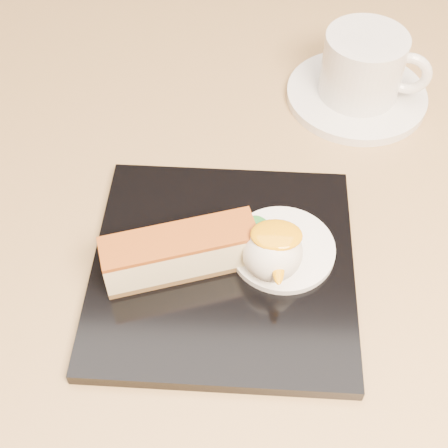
{
  "coord_description": "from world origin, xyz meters",
  "views": [
    {
      "loc": [
        0.03,
        -0.35,
        1.16
      ],
      "look_at": [
        0.02,
        -0.02,
        0.76
      ],
      "focal_mm": 50.0,
      "sensor_mm": 36.0,
      "label": 1
    }
  ],
  "objects_px": {
    "table": "(205,318)",
    "saucer": "(356,95)",
    "dessert_plate": "(223,267)",
    "cheesecake": "(180,253)",
    "ice_cream_scoop": "(272,252)",
    "coffee_cup": "(365,65)"
  },
  "relations": [
    {
      "from": "saucer",
      "to": "cheesecake",
      "type": "bearing_deg",
      "value": -125.67
    },
    {
      "from": "saucer",
      "to": "coffee_cup",
      "type": "height_order",
      "value": "coffee_cup"
    },
    {
      "from": "table",
      "to": "ice_cream_scoop",
      "type": "xyz_separation_m",
      "value": [
        0.06,
        -0.05,
        0.19
      ]
    },
    {
      "from": "saucer",
      "to": "coffee_cup",
      "type": "distance_m",
      "value": 0.04
    },
    {
      "from": "cheesecake",
      "to": "coffee_cup",
      "type": "bearing_deg",
      "value": 36.85
    },
    {
      "from": "table",
      "to": "dessert_plate",
      "type": "xyz_separation_m",
      "value": [
        0.02,
        -0.04,
        0.16
      ]
    },
    {
      "from": "saucer",
      "to": "coffee_cup",
      "type": "bearing_deg",
      "value": -14.78
    },
    {
      "from": "table",
      "to": "ice_cream_scoop",
      "type": "distance_m",
      "value": 0.21
    },
    {
      "from": "ice_cream_scoop",
      "to": "coffee_cup",
      "type": "relative_size",
      "value": 0.44
    },
    {
      "from": "cheesecake",
      "to": "coffee_cup",
      "type": "relative_size",
      "value": 1.17
    },
    {
      "from": "table",
      "to": "coffee_cup",
      "type": "bearing_deg",
      "value": 49.62
    },
    {
      "from": "coffee_cup",
      "to": "dessert_plate",
      "type": "bearing_deg",
      "value": -105.88
    },
    {
      "from": "coffee_cup",
      "to": "saucer",
      "type": "bearing_deg",
      "value": -180.0
    },
    {
      "from": "dessert_plate",
      "to": "ice_cream_scoop",
      "type": "relative_size",
      "value": 4.47
    },
    {
      "from": "table",
      "to": "coffee_cup",
      "type": "xyz_separation_m",
      "value": [
        0.16,
        0.19,
        0.2
      ]
    },
    {
      "from": "ice_cream_scoop",
      "to": "coffee_cup",
      "type": "xyz_separation_m",
      "value": [
        0.1,
        0.24,
        0.01
      ]
    },
    {
      "from": "cheesecake",
      "to": "saucer",
      "type": "bearing_deg",
      "value": 37.25
    },
    {
      "from": "ice_cream_scoop",
      "to": "saucer",
      "type": "height_order",
      "value": "ice_cream_scoop"
    },
    {
      "from": "dessert_plate",
      "to": "cheesecake",
      "type": "distance_m",
      "value": 0.04
    },
    {
      "from": "table",
      "to": "dessert_plate",
      "type": "relative_size",
      "value": 3.64
    },
    {
      "from": "cheesecake",
      "to": "saucer",
      "type": "distance_m",
      "value": 0.29
    },
    {
      "from": "table",
      "to": "saucer",
      "type": "bearing_deg",
      "value": 50.07
    }
  ]
}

